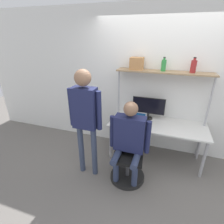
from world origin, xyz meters
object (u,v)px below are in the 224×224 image
person_standing (85,112)px  bottle_green (164,65)px  cell_phone (149,128)px  office_chair (128,162)px  laptop (138,121)px  bottle_red (193,66)px  monitor (148,107)px  storage_box (137,63)px  person_seated (129,137)px

person_standing → bottle_green: bearing=43.8°
cell_phone → office_chair: bearing=-116.9°
office_chair → laptop: bearing=87.5°
bottle_green → bottle_red: bearing=0.0°
bottle_red → monitor: bearing=-178.3°
laptop → bottle_green: (0.32, 0.32, 0.95)m
office_chair → person_standing: bearing=-170.9°
bottle_red → person_standing: bearing=-146.6°
laptop → monitor: bearing=66.1°
cell_phone → storage_box: storage_box is taller
laptop → person_seated: person_seated is taller
office_chair → person_standing: (-0.67, -0.11, 0.86)m
office_chair → person_seated: bearing=-84.7°
person_seated → cell_phone: bearing=65.6°
laptop → bottle_red: size_ratio=1.18×
monitor → bottle_red: (0.65, 0.02, 0.78)m
person_seated → bottle_green: 1.34m
bottle_green → storage_box: (-0.46, 0.00, 0.01)m
office_chair → bottle_green: (0.34, 0.86, 1.44)m
monitor → bottle_red: 1.01m
cell_phone → bottle_green: bottle_green is taller
person_seated → laptop: bearing=88.1°
bottle_red → storage_box: bearing=180.0°
person_standing → office_chair: bearing=9.1°
cell_phone → office_chair: office_chair is taller
monitor → bottle_green: 0.79m
bottle_red → storage_box: bottle_red is taller
cell_phone → person_standing: size_ratio=0.08×
laptop → bottle_red: 1.27m
monitor → office_chair: 1.09m
person_seated → bottle_green: bearing=69.4°
monitor → bottle_green: (0.19, 0.02, 0.77)m
laptop → office_chair: size_ratio=0.31×
monitor → storage_box: 0.82m
person_seated → storage_box: 1.31m
monitor → person_standing: person_standing is taller
person_standing → storage_box: (0.56, 0.97, 0.59)m
storage_box → person_standing: bearing=-119.9°
person_seated → storage_box: size_ratio=5.99×
office_chair → bottle_red: bearing=47.0°
laptop → bottle_green: bottle_green is taller
monitor → cell_phone: 0.44m
cell_phone → storage_box: bearing=131.8°
person_standing → bottle_red: (1.47, 0.97, 0.59)m
laptop → bottle_green: 1.05m
monitor → bottle_red: bottle_red is taller
cell_phone → office_chair: (-0.24, -0.47, -0.44)m
cell_phone → bottle_green: 1.08m
cell_phone → office_chair: size_ratio=0.16×
cell_phone → person_seated: 0.57m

